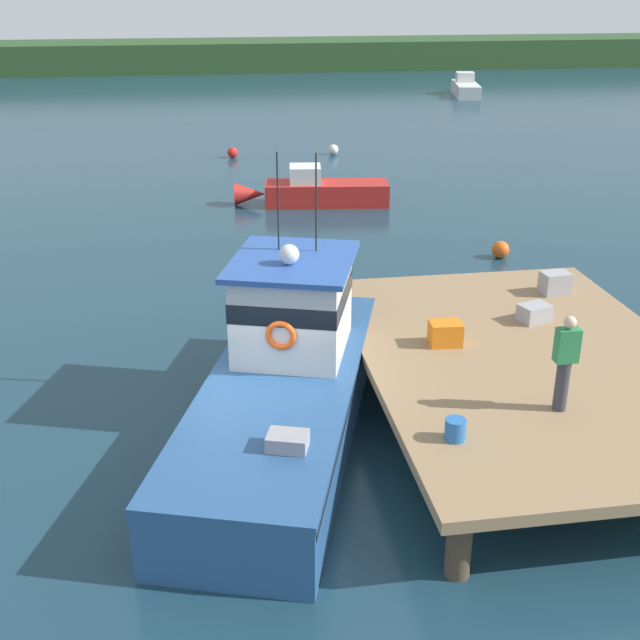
{
  "coord_description": "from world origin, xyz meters",
  "views": [
    {
      "loc": [
        -1.04,
        -12.58,
        7.66
      ],
      "look_at": [
        1.2,
        1.81,
        1.4
      ],
      "focal_mm": 45.13,
      "sensor_mm": 36.0,
      "label": 1
    }
  ],
  "objects": [
    {
      "name": "ground_plane",
      "position": [
        0.0,
        0.0,
        0.0
      ],
      "size": [
        200.0,
        200.0,
        0.0
      ],
      "primitive_type": "plane",
      "color": "#193847"
    },
    {
      "name": "dock",
      "position": [
        4.8,
        0.0,
        1.07
      ],
      "size": [
        6.0,
        9.0,
        1.2
      ],
      "color": "#4C3D2D",
      "rests_on": "ground"
    },
    {
      "name": "main_fishing_boat",
      "position": [
        0.37,
        0.35,
        1.01
      ],
      "size": [
        4.86,
        9.89,
        4.8
      ],
      "color": "#285184",
      "rests_on": "ground"
    },
    {
      "name": "crate_stack_near_edge",
      "position": [
        6.61,
        2.97,
        1.44
      ],
      "size": [
        0.65,
        0.5,
        0.48
      ],
      "primitive_type": "cube",
      "rotation": [
        0.0,
        0.0,
        0.11
      ],
      "color": "#9E9EA3",
      "rests_on": "dock"
    },
    {
      "name": "crate_single_by_cleat",
      "position": [
        3.44,
        0.75,
        1.42
      ],
      "size": [
        0.63,
        0.48,
        0.45
      ],
      "primitive_type": "cube",
      "rotation": [
        0.0,
        0.0,
        -0.06
      ],
      "color": "orange",
      "rests_on": "dock"
    },
    {
      "name": "crate_single_far",
      "position": [
        5.56,
        1.57,
        1.37
      ],
      "size": [
        0.71,
        0.6,
        0.35
      ],
      "primitive_type": "cube",
      "rotation": [
        0.0,
        0.0,
        0.31
      ],
      "color": "#9E9EA3",
      "rests_on": "dock"
    },
    {
      "name": "bait_bucket",
      "position": [
        2.58,
        -2.56,
        1.37
      ],
      "size": [
        0.32,
        0.32,
        0.34
      ],
      "primitive_type": "cylinder",
      "color": "#2866B2",
      "rests_on": "dock"
    },
    {
      "name": "deckhand_by_the_boat",
      "position": [
        4.53,
        -1.93,
        2.06
      ],
      "size": [
        0.36,
        0.22,
        1.63
      ],
      "color": "#383842",
      "rests_on": "dock"
    },
    {
      "name": "moored_boat_outer_mooring",
      "position": [
        3.19,
        15.6,
        0.48
      ],
      "size": [
        5.62,
        1.92,
        1.41
      ],
      "color": "red",
      "rests_on": "ground"
    },
    {
      "name": "moored_boat_off_the_point",
      "position": [
        17.74,
        42.65,
        0.51
      ],
      "size": [
        2.37,
        5.97,
        1.49
      ],
      "color": "silver",
      "rests_on": "ground"
    },
    {
      "name": "mooring_buoy_inshore",
      "position": [
        7.65,
        8.8,
        0.26
      ],
      "size": [
        0.51,
        0.51,
        0.51
      ],
      "primitive_type": "sphere",
      "color": "#EA5B19",
      "rests_on": "ground"
    },
    {
      "name": "mooring_buoy_outer",
      "position": [
        5.31,
        24.15,
        0.23
      ],
      "size": [
        0.47,
        0.47,
        0.47
      ],
      "primitive_type": "sphere",
      "color": "silver",
      "rests_on": "ground"
    },
    {
      "name": "mooring_buoy_channel_marker",
      "position": [
        0.66,
        24.21,
        0.24
      ],
      "size": [
        0.48,
        0.48,
        0.48
      ],
      "primitive_type": "sphere",
      "color": "red",
      "rests_on": "ground"
    },
    {
      "name": "far_shoreline",
      "position": [
        0.0,
        62.0,
        1.2
      ],
      "size": [
        120.0,
        8.0,
        2.4
      ],
      "primitive_type": "cube",
      "color": "#284723",
      "rests_on": "ground"
    }
  ]
}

